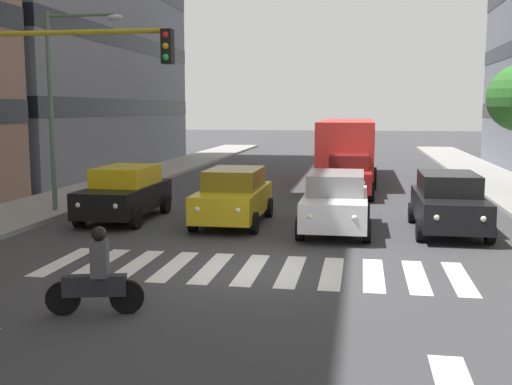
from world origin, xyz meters
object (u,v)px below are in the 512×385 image
motorcycle_with_rider (96,278)px  street_lamp_right (63,90)px  car_row2_0 (349,174)px  traffic_light_gantry (27,101)px  bus_behind_traffic (347,143)px  car_3 (125,192)px  car_1 (336,201)px  car_2 (234,196)px  car_0 (448,202)px

motorcycle_with_rider → street_lamp_right: (5.32, -9.66, 3.56)m
car_row2_0 → traffic_light_gantry: (7.27, 12.27, 2.88)m
bus_behind_traffic → motorcycle_with_rider: bearing=80.1°
traffic_light_gantry → street_lamp_right: street_lamp_right is taller
car_3 → street_lamp_right: bearing=-14.1°
car_row2_0 → car_1: bearing=88.3°
motorcycle_with_rider → traffic_light_gantry: (3.24, -3.67, 3.12)m
bus_behind_traffic → motorcycle_with_rider: (3.80, 21.73, -1.21)m
bus_behind_traffic → car_1: bearing=90.0°
car_3 → car_1: bearing=173.1°
motorcycle_with_rider → car_3: bearing=-71.6°
bus_behind_traffic → traffic_light_gantry: (7.04, 18.05, 1.90)m
car_1 → car_2: size_ratio=1.00×
car_row2_0 → bus_behind_traffic: size_ratio=0.42×
motorcycle_with_rider → street_lamp_right: 11.59m
motorcycle_with_rider → traffic_light_gantry: size_ratio=0.30×
car_2 → motorcycle_with_rider: car_2 is taller
car_0 → car_2: (6.43, -0.26, 0.00)m
bus_behind_traffic → motorcycle_with_rider: size_ratio=6.28×
car_2 → motorcycle_with_rider: bearing=86.1°
car_2 → car_3: same height
motorcycle_with_rider → car_row2_0: bearing=-104.2°
car_row2_0 → traffic_light_gantry: traffic_light_gantry is taller
car_row2_0 → traffic_light_gantry: size_ratio=0.81×
car_2 → car_row2_0: same height
car_1 → bus_behind_traffic: 13.50m
car_row2_0 → bus_behind_traffic: (0.23, -5.79, 0.97)m
car_0 → car_2: same height
car_3 → car_row2_0: bearing=-135.8°
car_3 → car_2: bearing=177.4°
car_row2_0 → car_3: bearing=44.2°
bus_behind_traffic → motorcycle_with_rider: bus_behind_traffic is taller
car_3 → street_lamp_right: street_lamp_right is taller
car_0 → car_row2_0: size_ratio=1.00×
bus_behind_traffic → motorcycle_with_rider: 22.09m
car_3 → traffic_light_gantry: (0.23, 5.41, 2.88)m
traffic_light_gantry → street_lamp_right: 6.36m
car_1 → car_2: (3.19, -0.66, 0.00)m
traffic_light_gantry → car_2: bearing=-126.3°
car_1 → car_3: (6.82, -0.83, 0.00)m
car_2 → car_0: bearing=177.7°
car_2 → traffic_light_gantry: bearing=53.7°
motorcycle_with_rider → traffic_light_gantry: traffic_light_gantry is taller
car_2 → car_1: bearing=168.3°
car_3 → car_row2_0: same height
car_2 → street_lamp_right: (5.93, -0.74, 3.32)m
car_3 → street_lamp_right: (2.31, -0.58, 3.32)m
car_1 → car_0: bearing=-172.9°
car_1 → car_row2_0: (-0.23, -7.68, 0.00)m
motorcycle_with_rider → car_1: bearing=-114.7°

